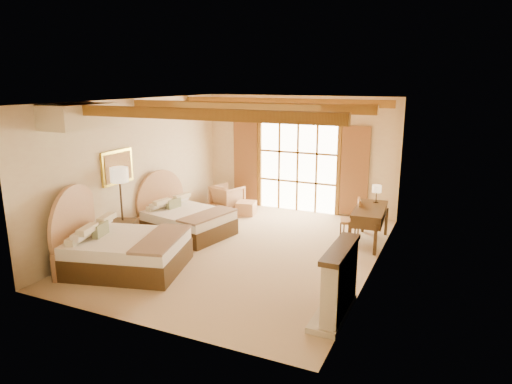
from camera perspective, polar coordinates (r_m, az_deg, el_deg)
The scene contains 19 objects.
floor at distance 10.05m, azimuth -1.52°, elevation -7.19°, with size 7.00×7.00×0.00m, color #CDAC86.
wall_back at distance 12.78m, azimuth 5.34°, elevation 4.74°, with size 5.50×5.50×0.00m, color beige.
wall_left at distance 11.06m, azimuth -14.51°, elevation 2.94°, with size 7.00×7.00×0.00m, color beige.
wall_right at distance 8.77m, azimuth 14.79°, elevation 0.15°, with size 7.00×7.00×0.00m, color beige.
ceiling at distance 9.39m, azimuth -1.64°, elevation 11.35°, with size 7.00×7.00×0.00m, color #AF6A33.
ceiling_beams at distance 9.40m, azimuth -1.64°, elevation 10.62°, with size 5.39×4.60×0.18m, color olive, non-canonical shape.
french_doors at distance 12.78m, azimuth 5.22°, elevation 3.15°, with size 3.95×0.08×2.60m.
fireplace at distance 7.30m, azimuth 10.25°, elevation -11.50°, with size 0.46×1.40×1.16m.
painting at distance 10.44m, azimuth -16.92°, elevation 2.99°, with size 0.06×0.95×0.75m.
canopy_valance at distance 9.18m, azimuth -21.17°, elevation 8.82°, with size 0.70×1.40×0.45m, color #F7E8C5.
bed_near at distance 9.37m, azimuth -16.70°, elevation -6.56°, with size 2.57×2.14×1.44m.
bed_far at distance 11.09m, azimuth -9.17°, elevation -3.23°, with size 2.21×1.81×1.28m.
nightstand at distance 10.44m, azimuth -16.16°, elevation -5.12°, with size 0.52×0.52×0.62m, color #462F16.
floor_lamp at distance 10.21m, azimuth -16.68°, elevation 1.48°, with size 0.38×0.38×1.79m.
armchair at distance 13.01m, azimuth -3.62°, elevation -0.67°, with size 0.75×0.77×0.71m, color #A57851.
ottoman at distance 12.56m, azimuth -1.23°, elevation -2.01°, with size 0.49×0.49×0.36m, color tan.
desk at distance 10.63m, azimuth 13.96°, elevation -3.90°, with size 0.76×1.58×0.83m.
desk_chair at distance 10.85m, azimuth 11.75°, elevation -4.22°, with size 0.53×0.52×0.96m.
desk_lamp at distance 10.93m, azimuth 14.86°, elevation 0.32°, with size 0.21×0.21×0.41m.
Camera 1 is at (4.13, -8.43, 3.60)m, focal length 32.00 mm.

